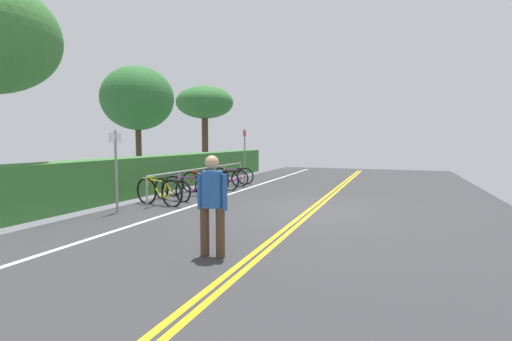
# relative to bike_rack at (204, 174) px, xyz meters

# --- Properties ---
(ground_plane) EXTENTS (30.57, 10.08, 0.05)m
(ground_plane) POSITION_rel_bike_rack_xyz_m (-1.98, -4.18, -0.68)
(ground_plane) COLOR #353538
(centre_line_yellow_inner) EXTENTS (27.51, 0.10, 0.00)m
(centre_line_yellow_inner) POSITION_rel_bike_rack_xyz_m (-1.98, -4.26, -0.65)
(centre_line_yellow_inner) COLOR gold
(centre_line_yellow_inner) RESTS_ON ground_plane
(centre_line_yellow_outer) EXTENTS (27.51, 0.10, 0.00)m
(centre_line_yellow_outer) POSITION_rel_bike_rack_xyz_m (-1.98, -4.10, -0.65)
(centre_line_yellow_outer) COLOR gold
(centre_line_yellow_outer) RESTS_ON ground_plane
(bike_lane_stripe_white) EXTENTS (27.51, 0.12, 0.00)m
(bike_lane_stripe_white) POSITION_rel_bike_rack_xyz_m (-1.98, -0.98, -0.65)
(bike_lane_stripe_white) COLOR white
(bike_lane_stripe_white) RESTS_ON ground_plane
(bike_rack) EXTENTS (6.48, 0.05, 0.87)m
(bike_rack) POSITION_rel_bike_rack_xyz_m (0.00, 0.00, 0.00)
(bike_rack) COLOR #9EA0A5
(bike_rack) RESTS_ON ground_plane
(bicycle_0) EXTENTS (0.49, 1.73, 0.79)m
(bicycle_0) POSITION_rel_bike_rack_xyz_m (-2.71, -0.03, -0.28)
(bicycle_0) COLOR black
(bicycle_0) RESTS_ON ground_plane
(bicycle_1) EXTENTS (0.63, 1.60, 0.69)m
(bicycle_1) POSITION_rel_bike_rack_xyz_m (-1.83, 0.12, -0.33)
(bicycle_1) COLOR black
(bicycle_1) RESTS_ON ground_plane
(bicycle_2) EXTENTS (0.61, 1.69, 0.71)m
(bicycle_2) POSITION_rel_bike_rack_xyz_m (-0.91, 0.06, -0.32)
(bicycle_2) COLOR black
(bicycle_2) RESTS_ON ground_plane
(bicycle_3) EXTENTS (0.49, 1.70, 0.77)m
(bicycle_3) POSITION_rel_bike_rack_xyz_m (0.06, 0.01, -0.29)
(bicycle_3) COLOR black
(bicycle_3) RESTS_ON ground_plane
(bicycle_4) EXTENTS (0.46, 1.82, 0.78)m
(bicycle_4) POSITION_rel_bike_rack_xyz_m (0.87, -0.08, -0.29)
(bicycle_4) COLOR black
(bicycle_4) RESTS_ON ground_plane
(bicycle_5) EXTENTS (0.62, 1.73, 0.70)m
(bicycle_5) POSITION_rel_bike_rack_xyz_m (1.84, 0.03, -0.32)
(bicycle_5) COLOR black
(bicycle_5) RESTS_ON ground_plane
(bicycle_6) EXTENTS (0.52, 1.74, 0.73)m
(bicycle_6) POSITION_rel_bike_rack_xyz_m (2.71, 0.13, -0.31)
(bicycle_6) COLOR black
(bicycle_6) RESTS_ON ground_plane
(pedestrian) EXTENTS (0.32, 0.49, 1.57)m
(pedestrian) POSITION_rel_bike_rack_xyz_m (-6.41, -3.57, 0.24)
(pedestrian) COLOR #4C3826
(pedestrian) RESTS_ON ground_plane
(sign_post_near) EXTENTS (0.36, 0.08, 2.05)m
(sign_post_near) POSITION_rel_bike_rack_xyz_m (-4.02, 0.29, 0.59)
(sign_post_near) COLOR gray
(sign_post_near) RESTS_ON ground_plane
(sign_post_far) EXTENTS (0.36, 0.08, 2.28)m
(sign_post_far) POSITION_rel_bike_rack_xyz_m (3.67, -0.02, 0.72)
(sign_post_far) COLOR gray
(sign_post_far) RESTS_ON ground_plane
(hedge_backdrop) EXTENTS (15.43, 0.93, 1.25)m
(hedge_backdrop) POSITION_rel_bike_rack_xyz_m (1.50, 1.81, -0.03)
(hedge_backdrop) COLOR #387533
(hedge_backdrop) RESTS_ON ground_plane
(tree_mid) EXTENTS (2.93, 2.93, 4.82)m
(tree_mid) POSITION_rel_bike_rack_xyz_m (1.44, 3.81, 2.86)
(tree_mid) COLOR #473323
(tree_mid) RESTS_ON ground_plane
(tree_far_right) EXTENTS (3.20, 3.20, 4.84)m
(tree_far_right) POSITION_rel_bike_rack_xyz_m (7.55, 3.97, 3.23)
(tree_far_right) COLOR #473323
(tree_far_right) RESTS_ON ground_plane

